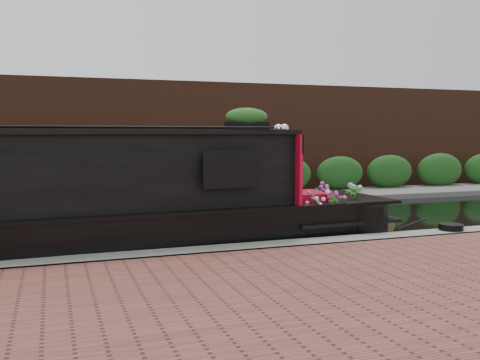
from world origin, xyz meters
name	(u,v)px	position (x,y,z in m)	size (l,w,h in m)	color
ground	(201,228)	(0.00, 0.00, 0.00)	(80.00, 80.00, 0.00)	black
near_bank_coping	(252,260)	(0.00, -3.30, 0.00)	(40.00, 0.60, 0.50)	slate
near_bank_pavers	(376,338)	(0.00, -7.00, 0.00)	(40.00, 7.00, 0.50)	brown
far_bank_path	(164,205)	(0.00, 4.20, 0.00)	(40.00, 2.40, 0.34)	#62615D
far_hedge	(159,201)	(0.00, 5.10, 0.00)	(40.00, 1.10, 2.80)	#1C4918
far_brick_wall	(148,194)	(0.00, 7.20, 0.00)	(40.00, 1.00, 8.00)	#4E281A
narrowboat	(59,208)	(-3.10, -1.92, 0.86)	(12.35, 2.62, 2.89)	black
rope_fender	(383,225)	(3.56, -1.92, 0.18)	(0.37, 0.37, 0.36)	olive
coiled_mooring_rope	(451,227)	(4.26, -3.21, 0.31)	(0.48, 0.48, 0.12)	black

